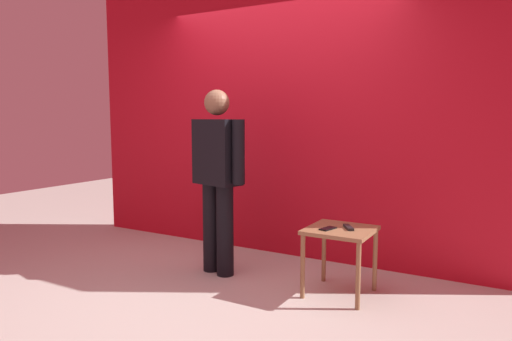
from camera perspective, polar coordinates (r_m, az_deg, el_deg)
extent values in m
plane|color=#B7B2A8|center=(3.98, -5.46, -14.03)|extent=(12.00, 12.00, 0.00)
cube|color=red|center=(4.76, 2.90, 7.27)|extent=(4.68, 0.12, 2.91)
cylinder|color=black|center=(4.29, -5.47, -6.87)|extent=(0.18, 0.18, 0.80)
cylinder|color=black|center=(4.16, -3.79, -7.30)|extent=(0.18, 0.18, 0.80)
cube|color=black|center=(4.11, -4.73, 2.26)|extent=(0.48, 0.32, 0.57)
cube|color=#2D4784|center=(4.19, -3.57, 2.73)|extent=(0.12, 0.04, 0.48)
cube|color=#B2333D|center=(4.19, -3.50, 2.51)|extent=(0.04, 0.02, 0.43)
cylinder|color=black|center=(4.32, -7.08, 2.62)|extent=(0.13, 0.13, 0.54)
cylinder|color=black|center=(3.92, -2.15, 2.27)|extent=(0.13, 0.13, 0.54)
sphere|color=brown|center=(4.10, -4.79, 8.24)|extent=(0.22, 0.22, 0.22)
cube|color=olive|center=(3.74, 10.22, -7.16)|extent=(0.50, 0.50, 0.03)
cylinder|color=olive|center=(3.69, 5.70, -11.54)|extent=(0.04, 0.04, 0.50)
cylinder|color=olive|center=(3.55, 12.32, -12.44)|extent=(0.04, 0.04, 0.50)
cylinder|color=olive|center=(4.08, 8.26, -9.82)|extent=(0.04, 0.04, 0.50)
cylinder|color=olive|center=(3.95, 14.28, -10.52)|extent=(0.04, 0.04, 0.50)
cube|color=black|center=(3.69, 8.73, -7.00)|extent=(0.10, 0.16, 0.01)
cube|color=black|center=(3.74, 11.18, -6.79)|extent=(0.13, 0.17, 0.02)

